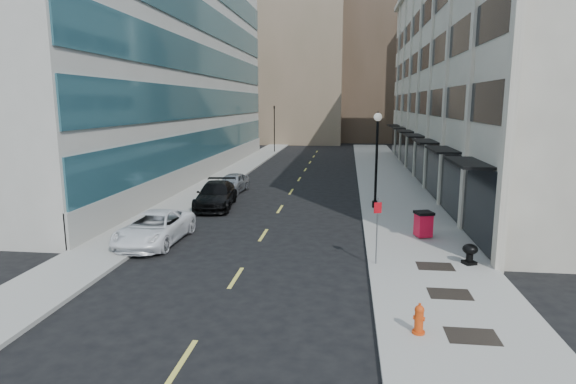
% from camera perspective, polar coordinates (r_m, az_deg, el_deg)
% --- Properties ---
extents(ground, '(160.00, 160.00, 0.00)m').
position_cam_1_polar(ground, '(16.70, -7.79, -12.45)').
color(ground, black).
rests_on(ground, ground).
extents(sidewalk_right, '(5.00, 80.00, 0.15)m').
position_cam_1_polar(sidewalk_right, '(35.59, 12.46, -0.11)').
color(sidewalk_right, '#9C998D').
rests_on(sidewalk_right, ground).
extents(sidewalk_left, '(3.00, 80.00, 0.15)m').
position_cam_1_polar(sidewalk_left, '(36.97, -9.68, 0.38)').
color(sidewalk_left, '#9C998D').
rests_on(sidewalk_left, ground).
extents(building_right, '(15.30, 46.50, 18.25)m').
position_cam_1_polar(building_right, '(43.84, 24.76, 12.86)').
color(building_right, beige).
rests_on(building_right, ground).
extents(building_left, '(16.14, 46.00, 20.00)m').
position_cam_1_polar(building_left, '(46.51, -19.08, 14.28)').
color(building_left, beige).
rests_on(building_left, ground).
extents(skyline_tan_near, '(14.00, 18.00, 28.00)m').
position_cam_1_polar(skyline_tan_near, '(83.57, 1.53, 15.68)').
color(skyline_tan_near, '#836C56').
rests_on(skyline_tan_near, ground).
extents(skyline_brown, '(12.00, 16.00, 34.00)m').
position_cam_1_polar(skyline_brown, '(87.56, 10.02, 17.26)').
color(skyline_brown, '#4E3D2F').
rests_on(skyline_brown, ground).
extents(skyline_tan_far, '(12.00, 14.00, 22.00)m').
position_cam_1_polar(skyline_tan_far, '(94.69, -4.08, 13.23)').
color(skyline_tan_far, '#836C56').
rests_on(skyline_tan_far, ground).
extents(skyline_stone, '(10.00, 14.00, 20.00)m').
position_cam_1_polar(skyline_stone, '(82.11, 17.22, 12.52)').
color(skyline_stone, beige).
rests_on(skyline_stone, ground).
extents(grate_near, '(1.40, 1.00, 0.01)m').
position_cam_1_polar(grate_near, '(14.75, 20.99, -15.65)').
color(grate_near, black).
rests_on(grate_near, sidewalk_right).
extents(grate_mid, '(1.40, 1.00, 0.01)m').
position_cam_1_polar(grate_mid, '(17.42, 18.62, -11.37)').
color(grate_mid, black).
rests_on(grate_mid, sidewalk_right).
extents(grate_far, '(1.40, 1.00, 0.01)m').
position_cam_1_polar(grate_far, '(20.00, 17.04, -8.42)').
color(grate_far, black).
rests_on(grate_far, sidewalk_right).
extents(road_centerline, '(0.15, 68.20, 0.01)m').
position_cam_1_polar(road_centerline, '(32.75, -0.23, -0.90)').
color(road_centerline, '#D8CC4C').
rests_on(road_centerline, ground).
extents(traffic_signal, '(0.66, 0.66, 6.98)m').
position_cam_1_polar(traffic_signal, '(63.57, -1.64, 9.82)').
color(traffic_signal, black).
rests_on(traffic_signal, ground).
extents(car_white_van, '(2.56, 5.33, 1.46)m').
position_cam_1_polar(car_white_van, '(23.37, -15.53, -4.13)').
color(car_white_van, white).
rests_on(car_white_van, ground).
extents(car_black_pickup, '(2.76, 5.64, 1.58)m').
position_cam_1_polar(car_black_pickup, '(30.50, -8.54, -0.37)').
color(car_black_pickup, black).
rests_on(car_black_pickup, ground).
extents(car_silver_sedan, '(2.06, 4.31, 1.42)m').
position_cam_1_polar(car_silver_sedan, '(35.46, -6.58, 1.08)').
color(car_silver_sedan, '#9DA1A6').
rests_on(car_silver_sedan, ground).
extents(fire_hydrant, '(0.36, 0.36, 0.89)m').
position_cam_1_polar(fire_hydrant, '(14.29, 15.27, -14.30)').
color(fire_hydrant, '#E74510').
rests_on(fire_hydrant, sidewalk_right).
extents(trash_bin, '(0.96, 0.97, 1.26)m').
position_cam_1_polar(trash_bin, '(23.88, 15.75, -3.60)').
color(trash_bin, red).
rests_on(trash_bin, sidewalk_right).
extents(lamppost, '(0.49, 0.49, 5.89)m').
position_cam_1_polar(lamppost, '(29.59, 10.47, 4.76)').
color(lamppost, black).
rests_on(lamppost, sidewalk_right).
extents(sign_post, '(0.30, 0.13, 2.68)m').
position_cam_1_polar(sign_post, '(19.30, 10.53, -3.55)').
color(sign_post, slate).
rests_on(sign_post, sidewalk_right).
extents(urn_planter, '(0.60, 0.60, 0.83)m').
position_cam_1_polar(urn_planter, '(20.57, 20.75, -6.66)').
color(urn_planter, black).
rests_on(urn_planter, sidewalk_right).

